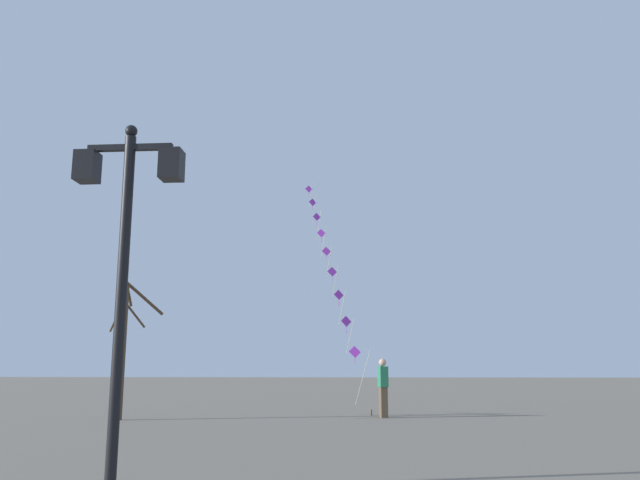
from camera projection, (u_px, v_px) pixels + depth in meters
ground_plane at (360, 413)px, 21.08m from camera, size 160.00×160.00×0.00m
twin_lantern_lamp_post at (125, 229)px, 8.22m from camera, size 1.41×0.28×4.58m
kite_train at (329, 262)px, 28.45m from camera, size 3.50×14.51×11.55m
kite_flyer at (383, 386)px, 19.06m from camera, size 0.32×0.63×1.71m
bare_tree at (123, 344)px, 18.49m from camera, size 1.63×1.80×4.01m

